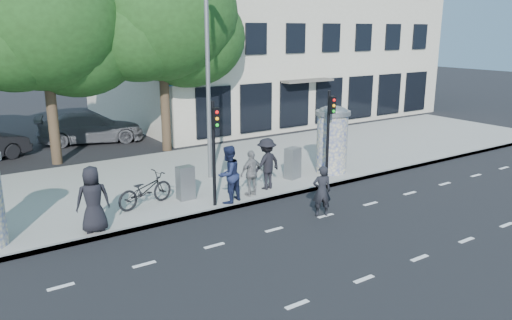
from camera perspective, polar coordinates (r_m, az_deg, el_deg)
ground at (r=13.73m, az=5.55°, el=-9.81°), size 120.00×120.00×0.00m
sidewalk at (r=19.69m, az=-8.40°, el=-1.98°), size 40.00×8.00×0.15m
curb at (r=16.38m, az=-2.36°, el=-5.31°), size 40.00×0.10×0.16m
lane_dash_near at (r=12.30m, az=12.23°, el=-13.17°), size 32.00×0.12×0.01m
lane_dash_far at (r=14.74m, az=2.07°, el=-7.95°), size 32.00×0.12×0.01m
ad_column_right at (r=19.90m, az=8.69°, el=2.53°), size 1.36×1.36×2.65m
traffic_pole_near at (r=15.68m, az=-4.77°, el=1.95°), size 0.22×0.31×3.40m
traffic_pole_far at (r=18.45m, az=8.37°, el=3.78°), size 0.22×0.31×3.40m
street_lamp at (r=18.48m, az=-5.48°, el=11.90°), size 0.25×0.93×8.00m
tree_near_left at (r=22.74m, az=-23.22°, el=14.55°), size 6.80×6.80×8.97m
tree_center at (r=23.87m, az=-10.82°, el=15.99°), size 7.00×7.00×9.30m
building at (r=35.71m, az=0.20°, el=15.24°), size 20.30×15.85×12.00m
ped_a at (r=14.64m, az=-18.14°, el=-4.30°), size 1.01×0.73×1.90m
ped_c at (r=16.27m, az=-3.17°, el=-1.65°), size 1.13×1.02×1.91m
ped_d at (r=17.66m, az=1.22°, el=-0.42°), size 1.30×0.90×1.84m
ped_e at (r=16.95m, az=-0.50°, el=-1.51°), size 0.98×0.61×1.59m
man_road at (r=15.65m, az=7.53°, el=-3.55°), size 0.70×0.60×1.63m
bicycle at (r=16.42m, az=-12.56°, el=-3.37°), size 1.20×2.14×1.07m
cabinet_left at (r=16.81m, az=-8.07°, el=-2.60°), size 0.55×0.40×1.13m
cabinet_right at (r=19.02m, az=4.21°, el=-0.36°), size 0.66×0.55×1.19m
car_right at (r=27.13m, az=-18.36°, el=3.52°), size 3.32×5.58×1.52m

